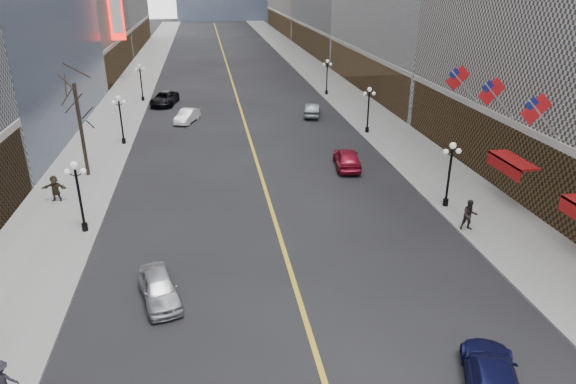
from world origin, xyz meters
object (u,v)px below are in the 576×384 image
object	(u,v)px
streetlamp_east_1	(450,168)
car_sb_near	(492,376)
streetlamp_east_3	(327,73)
streetlamp_west_2	(120,115)
car_sb_far	(312,110)
car_nb_mid	(187,116)
streetlamp_east_2	(369,105)
streetlamp_west_1	(78,189)
streetlamp_west_3	(141,78)
car_sb_mid	(347,158)
car_nb_far	(164,99)
car_nb_near	(159,288)

from	to	relation	value
streetlamp_east_1	car_sb_near	distance (m)	17.22
streetlamp_east_3	streetlamp_west_2	world-z (taller)	same
streetlamp_west_2	car_sb_far	world-z (taller)	streetlamp_west_2
car_nb_mid	car_sb_near	xyz separation A→B (m)	(12.25, -41.36, 0.01)
streetlamp_east_2	streetlamp_east_3	distance (m)	18.00
streetlamp_east_2	car_nb_mid	world-z (taller)	streetlamp_east_2
streetlamp_east_1	streetlamp_west_2	bearing A→B (deg)	142.67
streetlamp_west_1	car_sb_near	xyz separation A→B (m)	(17.95, -16.11, -2.20)
car_sb_near	car_sb_far	bearing A→B (deg)	-70.73
car_nb_mid	car_sb_near	size ratio (longest dim) A/B	0.87
streetlamp_west_1	car_sb_near	world-z (taller)	streetlamp_west_1
streetlamp_east_1	streetlamp_west_1	xyz separation A→B (m)	(-23.60, 0.00, 0.00)
streetlamp_east_3	streetlamp_west_3	size ratio (longest dim) A/B	1.00
car_nb_mid	car_sb_mid	bearing A→B (deg)	-30.22
car_nb_far	car_sb_near	bearing A→B (deg)	-62.34
car_sb_mid	car_sb_near	bearing A→B (deg)	95.12
streetlamp_east_2	car_nb_mid	distance (m)	19.44
streetlamp_west_2	car_sb_mid	bearing A→B (deg)	-26.03
car_nb_mid	streetlamp_west_1	bearing A→B (deg)	-81.78
streetlamp_east_2	streetlamp_west_2	bearing A→B (deg)	180.00
streetlamp_west_2	car_sb_near	bearing A→B (deg)	-62.25
streetlamp_west_2	streetlamp_west_3	bearing A→B (deg)	90.00
car_nb_near	car_nb_mid	size ratio (longest dim) A/B	0.99
streetlamp_east_1	car_sb_far	size ratio (longest dim) A/B	1.00
car_nb_near	streetlamp_west_3	bearing A→B (deg)	82.30
streetlamp_east_1	car_nb_near	xyz separation A→B (m)	(-18.53, -8.05, -2.19)
streetlamp_west_3	car_nb_mid	distance (m)	12.37
streetlamp_west_3	streetlamp_east_3	bearing A→B (deg)	0.00
streetlamp_east_2	car_sb_far	world-z (taller)	streetlamp_east_2
streetlamp_east_2	streetlamp_west_1	bearing A→B (deg)	-142.67
streetlamp_west_3	car_sb_mid	bearing A→B (deg)	-55.14
streetlamp_east_3	streetlamp_west_1	xyz separation A→B (m)	(-23.60, -36.00, 0.00)
streetlamp_east_3	streetlamp_west_3	xyz separation A→B (m)	(-23.60, 0.00, 0.00)
car_nb_far	car_sb_mid	world-z (taller)	car_sb_mid
streetlamp_east_3	car_sb_mid	distance (m)	27.74
car_sb_far	streetlamp_west_1	bearing A→B (deg)	66.79
car_nb_far	streetlamp_east_2	bearing A→B (deg)	-26.43
car_sb_near	streetlamp_east_2	bearing A→B (deg)	-77.92
streetlamp_east_1	car_nb_mid	world-z (taller)	streetlamp_east_1
car_nb_mid	car_sb_near	world-z (taller)	car_sb_near
car_nb_near	car_nb_mid	xyz separation A→B (m)	(0.63, 33.29, -0.02)
car_sb_near	streetlamp_west_1	bearing A→B (deg)	-20.43
streetlamp_east_1	streetlamp_west_2	world-z (taller)	same
streetlamp_east_1	car_nb_mid	size ratio (longest dim) A/B	1.07
streetlamp_east_1	car_sb_mid	bearing A→B (deg)	117.79
streetlamp_west_2	car_nb_near	size ratio (longest dim) A/B	1.08
car_nb_near	streetlamp_west_2	bearing A→B (deg)	86.74
car_nb_far	car_sb_far	xyz separation A→B (m)	(16.76, -8.20, -0.03)
streetlamp_west_1	streetlamp_west_3	world-z (taller)	same
streetlamp_east_1	car_sb_near	xyz separation A→B (m)	(-5.65, -16.11, -2.20)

